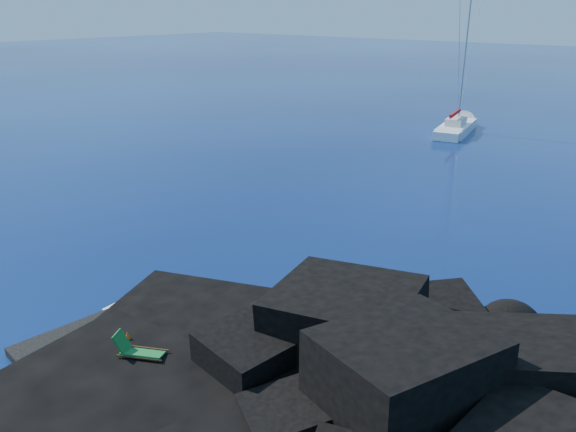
# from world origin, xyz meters

# --- Properties ---
(ground) EXTENTS (400.00, 400.00, 0.00)m
(ground) POSITION_xyz_m (0.00, 0.00, 0.00)
(ground) COLOR #030A32
(ground) RESTS_ON ground
(beach) EXTENTS (9.08, 6.86, 0.70)m
(beach) POSITION_xyz_m (4.50, 0.50, 0.00)
(beach) COLOR black
(beach) RESTS_ON ground
(surf_foam) EXTENTS (10.00, 8.00, 0.06)m
(surf_foam) POSITION_xyz_m (5.00, 5.00, 0.00)
(surf_foam) COLOR white
(surf_foam) RESTS_ON ground
(sailboat) EXTENTS (5.30, 13.14, 13.48)m
(sailboat) POSITION_xyz_m (-3.87, 47.14, 0.00)
(sailboat) COLOR white
(sailboat) RESTS_ON ground
(deck_chair) EXTENTS (1.92, 1.53, 1.22)m
(deck_chair) POSITION_xyz_m (4.75, 0.81, 0.96)
(deck_chair) COLOR #176A2A
(deck_chair) RESTS_ON beach
(towel) EXTENTS (1.99, 1.63, 0.05)m
(towel) POSITION_xyz_m (5.18, 0.97, 0.37)
(towel) COLOR silver
(towel) RESTS_ON beach
(sunbather) EXTENTS (1.58, 1.12, 0.21)m
(sunbather) POSITION_xyz_m (5.18, 0.97, 0.50)
(sunbather) COLOR tan
(sunbather) RESTS_ON towel
(marker_cone) EXTENTS (0.51, 0.51, 0.59)m
(marker_cone) POSITION_xyz_m (3.41, 1.10, 0.65)
(marker_cone) COLOR #DE5A0B
(marker_cone) RESTS_ON beach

